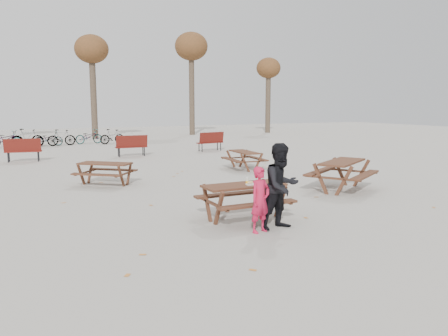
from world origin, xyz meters
name	(u,v)px	position (x,y,z in m)	size (l,w,h in m)	color
ground	(244,219)	(0.00, 0.00, 0.00)	(80.00, 80.00, 0.00)	gray
main_picnic_table	(244,193)	(0.00, 0.00, 0.59)	(1.80, 1.45, 0.78)	#391E14
food_tray	(250,184)	(0.07, -0.15, 0.79)	(0.18, 0.11, 0.04)	silver
bread_roll	(250,182)	(0.07, -0.15, 0.83)	(0.14, 0.06, 0.05)	tan
soda_bottle	(247,181)	(0.03, -0.08, 0.85)	(0.07, 0.07, 0.17)	silver
child	(260,200)	(-0.19, -1.01, 0.65)	(0.47, 0.31, 1.30)	#BB173B
adult	(281,186)	(0.31, -0.97, 0.87)	(0.84, 0.66, 1.74)	black
picnic_table_east	(342,176)	(4.14, 1.63, 0.43)	(2.00, 1.61, 0.86)	#391E14
picnic_table_north	(105,174)	(-1.92, 5.51, 0.35)	(1.61, 1.30, 0.70)	#391E14
picnic_table_far	(244,160)	(3.55, 6.50, 0.35)	(1.62, 1.31, 0.70)	#391E14
park_bench_row	(85,147)	(-1.44, 12.84, 0.52)	(14.20, 1.21, 1.03)	maroon
bicycle_row	(53,138)	(-2.26, 20.05, 0.49)	(7.85, 1.74, 1.08)	black
tree_row	(89,53)	(0.90, 25.15, 6.19)	(32.17, 3.52, 8.26)	#382B21
fallen_leaves	(216,196)	(0.50, 2.50, 0.00)	(11.00, 11.00, 0.01)	#C1742E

